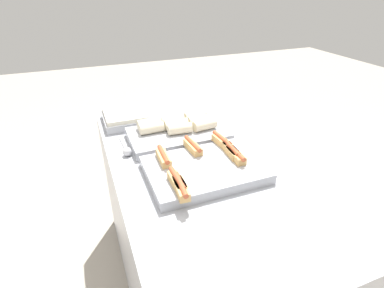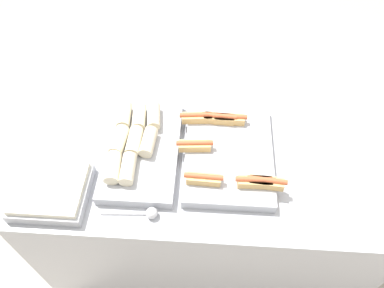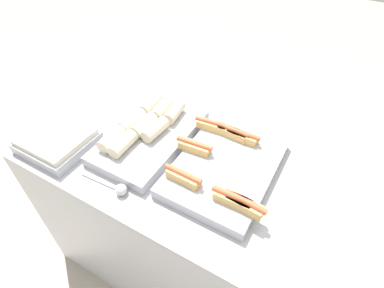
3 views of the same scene
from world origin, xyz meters
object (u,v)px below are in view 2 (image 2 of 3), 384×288
object	(u,v)px
tray_side_front	(51,191)
tray_wraps	(140,146)
serving_spoon_near	(148,213)
tray_hotdogs	(228,152)

from	to	relation	value
tray_side_front	tray_wraps	bearing A→B (deg)	37.10
tray_side_front	serving_spoon_near	distance (m)	0.41
tray_hotdogs	serving_spoon_near	bearing A→B (deg)	-135.52
tray_hotdogs	tray_side_front	xyz separation A→B (m)	(-0.71, -0.24, 0.00)
tray_hotdogs	tray_wraps	size ratio (longest dim) A/B	0.97
tray_hotdogs	serving_spoon_near	size ratio (longest dim) A/B	2.33
tray_hotdogs	serving_spoon_near	world-z (taller)	tray_hotdogs
tray_side_front	serving_spoon_near	size ratio (longest dim) A/B	1.29
serving_spoon_near	tray_hotdogs	bearing A→B (deg)	44.48
tray_wraps	serving_spoon_near	xyz separation A→B (m)	(0.07, -0.31, -0.02)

